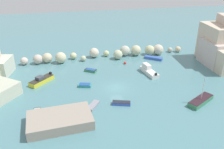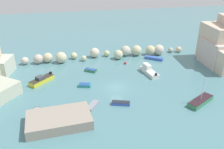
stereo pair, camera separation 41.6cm
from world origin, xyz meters
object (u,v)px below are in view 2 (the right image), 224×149
(channel_buoy, at_px, (125,63))
(moored_boat_2, at_px, (154,58))
(moored_boat_1, at_px, (91,70))
(moored_boat_7, at_px, (93,105))
(moored_boat_4, at_px, (85,85))
(moored_boat_0, at_px, (42,80))
(moored_boat_8, at_px, (201,101))
(moored_boat_3, at_px, (121,103))
(stone_dock, at_px, (59,120))
(moored_boat_6, at_px, (149,71))
(moored_boat_5, at_px, (36,112))

(channel_buoy, distance_m, moored_boat_2, 7.93)
(moored_boat_1, relative_size, moored_boat_7, 0.90)
(moored_boat_1, xyz_separation_m, moored_boat_4, (-2.09, -6.68, -0.01))
(moored_boat_0, distance_m, moored_boat_8, 30.60)
(moored_boat_3, bearing_deg, stone_dock, 35.68)
(moored_boat_6, bearing_deg, moored_boat_0, 79.04)
(moored_boat_3, bearing_deg, moored_boat_6, -111.68)
(moored_boat_3, relative_size, moored_boat_4, 1.22)
(stone_dock, xyz_separation_m, moored_boat_5, (-3.63, 3.62, -0.54))
(channel_buoy, height_order, moored_boat_4, channel_buoy)
(moored_boat_7, height_order, moored_boat_8, moored_boat_8)
(moored_boat_3, height_order, moored_boat_7, moored_boat_3)
(moored_boat_3, distance_m, moored_boat_7, 4.86)
(moored_boat_7, bearing_deg, moored_boat_3, -59.26)
(moored_boat_2, xyz_separation_m, moored_boat_3, (-13.14, -18.46, -0.05))
(moored_boat_0, height_order, moored_boat_5, moored_boat_0)
(channel_buoy, relative_size, moored_boat_7, 0.20)
(moored_boat_0, relative_size, moored_boat_2, 1.17)
(channel_buoy, relative_size, moored_boat_1, 0.22)
(moored_boat_0, distance_m, moored_boat_6, 22.67)
(channel_buoy, bearing_deg, moored_boat_7, -121.36)
(moored_boat_4, bearing_deg, moored_boat_0, -8.17)
(moored_boat_2, relative_size, moored_boat_6, 0.73)
(moored_boat_3, bearing_deg, moored_boat_2, -107.64)
(stone_dock, bearing_deg, moored_boat_6, 36.35)
(stone_dock, xyz_separation_m, moored_boat_1, (7.10, 17.92, -0.51))
(stone_dock, xyz_separation_m, moored_boat_2, (23.52, 21.81, -0.46))
(moored_boat_5, distance_m, moored_boat_8, 27.72)
(channel_buoy, xyz_separation_m, moored_boat_3, (-5.33, -17.05, -0.05))
(moored_boat_0, bearing_deg, moored_boat_5, 43.11)
(stone_dock, bearing_deg, channel_buoy, 52.40)
(channel_buoy, bearing_deg, moored_boat_0, -163.51)
(moored_boat_0, relative_size, moored_boat_8, 0.86)
(stone_dock, distance_m, moored_boat_2, 32.08)
(moored_boat_2, bearing_deg, moored_boat_4, 66.89)
(moored_boat_3, bearing_deg, moored_boat_1, -59.50)
(moored_boat_3, distance_m, moored_boat_6, 14.13)
(channel_buoy, relative_size, moored_boat_2, 0.15)
(stone_dock, height_order, channel_buoy, stone_dock)
(moored_boat_0, xyz_separation_m, moored_boat_5, (-0.32, -11.15, -0.30))
(moored_boat_1, height_order, moored_boat_7, moored_boat_1)
(moored_boat_2, distance_m, moored_boat_8, 20.94)
(stone_dock, relative_size, channel_buoy, 15.02)
(moored_boat_0, xyz_separation_m, moored_boat_1, (10.41, 3.14, -0.26))
(moored_boat_0, bearing_deg, moored_boat_8, 107.75)
(moored_boat_3, bearing_deg, moored_boat_7, 13.75)
(moored_boat_3, distance_m, moored_boat_5, 14.01)
(channel_buoy, bearing_deg, moored_boat_3, -107.36)
(channel_buoy, bearing_deg, stone_dock, -127.60)
(moored_boat_5, height_order, moored_boat_7, moored_boat_5)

